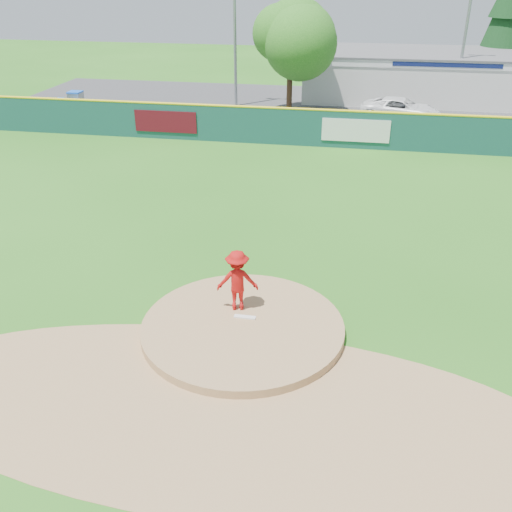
% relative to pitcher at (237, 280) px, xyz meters
% --- Properties ---
extents(ground, '(120.00, 120.00, 0.00)m').
position_rel_pitcher_xyz_m(ground, '(0.29, -0.76, -1.14)').
color(ground, '#286B19').
rests_on(ground, ground).
extents(pitchers_mound, '(5.50, 5.50, 0.50)m').
position_rel_pitcher_xyz_m(pitchers_mound, '(0.29, -0.76, -1.14)').
color(pitchers_mound, '#9E774C').
rests_on(pitchers_mound, ground).
extents(pitching_rubber, '(0.60, 0.15, 0.04)m').
position_rel_pitcher_xyz_m(pitching_rubber, '(0.29, -0.46, -0.87)').
color(pitching_rubber, white).
rests_on(pitching_rubber, pitchers_mound).
extents(infield_dirt_arc, '(15.40, 15.40, 0.01)m').
position_rel_pitcher_xyz_m(infield_dirt_arc, '(0.29, -3.76, -1.14)').
color(infield_dirt_arc, '#9E774C').
rests_on(infield_dirt_arc, ground).
extents(parking_lot, '(44.00, 16.00, 0.02)m').
position_rel_pitcher_xyz_m(parking_lot, '(0.29, 26.24, -1.13)').
color(parking_lot, '#38383A').
rests_on(parking_lot, ground).
extents(pitcher, '(1.26, 0.88, 1.78)m').
position_rel_pitcher_xyz_m(pitcher, '(0.00, 0.00, 0.00)').
color(pitcher, '#B10F0F').
rests_on(pitcher, pitchers_mound).
extents(van, '(5.31, 3.13, 1.39)m').
position_rel_pitcher_xyz_m(van, '(5.45, 23.98, -0.43)').
color(van, white).
rests_on(van, parking_lot).
extents(pool_building_grp, '(15.20, 8.20, 3.31)m').
position_rel_pitcher_xyz_m(pool_building_grp, '(6.30, 31.23, 0.52)').
color(pool_building_grp, silver).
rests_on(pool_building_grp, ground).
extents(fence_banners, '(14.19, 0.04, 1.20)m').
position_rel_pitcher_xyz_m(fence_banners, '(-2.51, 17.16, -0.14)').
color(fence_banners, '#550C17').
rests_on(fence_banners, ground).
extents(playground_slide, '(0.86, 2.41, 1.33)m').
position_rel_pitcher_xyz_m(playground_slide, '(-15.93, 22.59, -0.47)').
color(playground_slide, blue).
rests_on(playground_slide, ground).
extents(outfield_fence, '(40.00, 0.14, 2.07)m').
position_rel_pitcher_xyz_m(outfield_fence, '(0.29, 17.24, -0.05)').
color(outfield_fence, '#154541').
rests_on(outfield_fence, ground).
extents(deciduous_tree, '(5.60, 5.60, 7.36)m').
position_rel_pitcher_xyz_m(deciduous_tree, '(-1.71, 24.24, 3.41)').
color(deciduous_tree, '#382314').
rests_on(deciduous_tree, ground).
extents(conifer_tree, '(4.40, 4.40, 9.50)m').
position_rel_pitcher_xyz_m(conifer_tree, '(13.29, 35.24, 4.40)').
color(conifer_tree, '#382314').
rests_on(conifer_tree, ground).
extents(light_pole_left, '(1.75, 0.25, 11.00)m').
position_rel_pitcher_xyz_m(light_pole_left, '(-5.71, 26.24, 4.91)').
color(light_pole_left, gray).
rests_on(light_pole_left, ground).
extents(light_pole_right, '(1.75, 0.25, 10.00)m').
position_rel_pitcher_xyz_m(light_pole_right, '(9.29, 28.24, 4.40)').
color(light_pole_right, gray).
rests_on(light_pole_right, ground).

